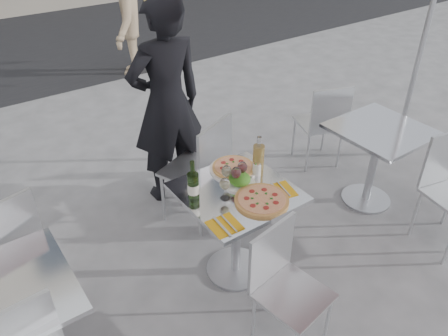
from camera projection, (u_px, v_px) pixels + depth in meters
ground at (235, 269)px, 3.32m from camera, size 80.00×80.00×0.00m
street_asphalt at (18, 45)px, 7.74m from camera, size 24.00×5.00×0.00m
main_table at (236, 215)px, 3.02m from camera, size 0.72×0.72×0.75m
side_table_left at (9, 321)px, 2.31m from camera, size 0.72×0.72×0.75m
side_table_right at (377, 150)px, 3.74m from camera, size 0.72×0.72×0.75m
chair_far at (203, 164)px, 3.49m from camera, size 0.58×0.59×0.97m
chair_near at (283, 278)px, 2.60m from camera, size 0.44×0.45×0.84m
side_chair_lfar at (1, 250)px, 2.67m from camera, size 0.55×0.56×0.99m
side_chair_rfar at (324, 120)px, 4.24m from camera, size 0.52×0.53×0.89m
woman_diner at (167, 104)px, 3.65m from camera, size 0.68×0.46×1.82m
pedestrian_b at (125, 18)px, 6.25m from camera, size 1.07×1.21×1.62m
pizza_near at (262, 200)px, 2.81m from camera, size 0.35×0.35×0.02m
pizza_far at (233, 168)px, 3.11m from camera, size 0.34×0.34×0.03m
salad_plate at (240, 180)px, 2.95m from camera, size 0.22×0.22×0.09m
wine_bottle at (193, 185)px, 2.76m from camera, size 0.07×0.07×0.29m
carafe at (258, 159)px, 3.02m from camera, size 0.08×0.08×0.29m
sugar_shaker at (257, 168)px, 3.04m from camera, size 0.06×0.06×0.11m
wineglass_white_a at (225, 185)px, 2.78m from camera, size 0.07×0.07×0.16m
wineglass_white_b at (227, 172)px, 2.90m from camera, size 0.07×0.07×0.16m
wineglass_red_a at (236, 173)px, 2.88m from camera, size 0.07×0.07×0.16m
wineglass_red_b at (242, 168)px, 2.94m from camera, size 0.07×0.07×0.16m
napkin_left at (225, 225)px, 2.61m from camera, size 0.19×0.20×0.01m
napkin_right at (280, 191)px, 2.90m from camera, size 0.22×0.22×0.01m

